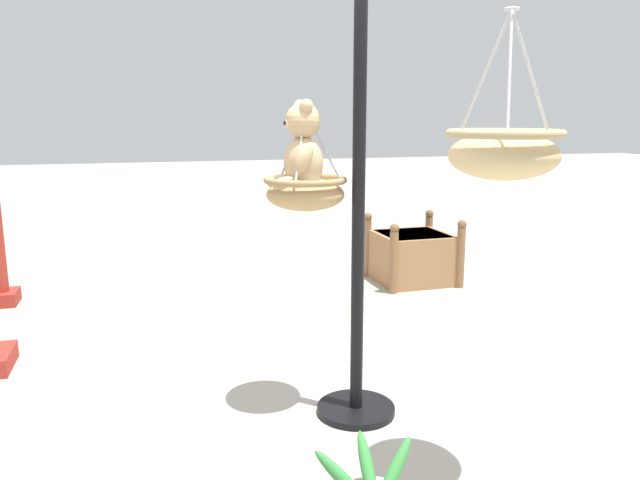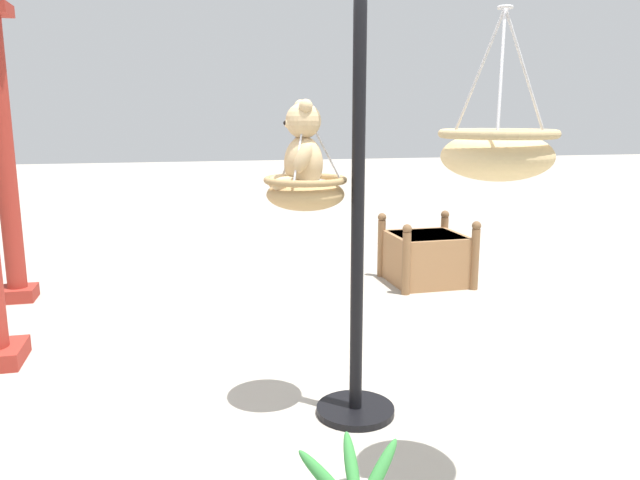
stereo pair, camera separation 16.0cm
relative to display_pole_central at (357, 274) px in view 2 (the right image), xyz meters
The scene contains 7 objects.
ground_plane 0.83m from the display_pole_central, 49.61° to the left, with size 40.00×40.00×0.00m, color #A8A093.
display_pole_central is the anchor object (origin of this frame).
hanging_basket_with_teddy 0.52m from the display_pole_central, 59.04° to the left, with size 0.45×0.45×0.53m.
teddy_bear 0.72m from the display_pole_central, 61.23° to the left, with size 0.33×0.30×0.48m.
hanging_basket_left_high 1.11m from the display_pole_central, 156.93° to the right, with size 0.48×0.48×0.68m.
greenhouse_pillar_right 3.70m from the display_pole_central, 40.27° to the left, with size 0.32×0.32×2.58m.
wooden_planter_box 2.96m from the display_pole_central, 30.65° to the right, with size 0.78×0.80×0.67m.
Camera 2 is at (-3.17, 0.80, 1.65)m, focal length 34.34 mm.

